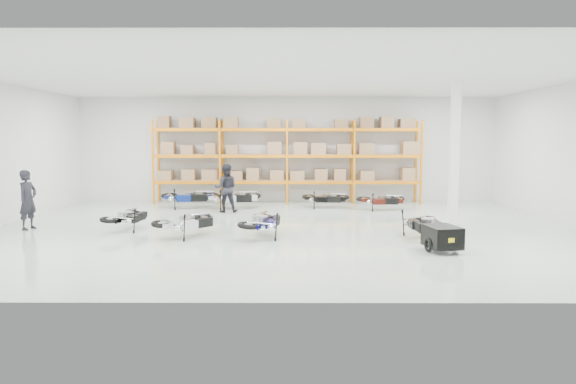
{
  "coord_description": "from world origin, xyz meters",
  "views": [
    {
      "loc": [
        0.12,
        -15.36,
        2.75
      ],
      "look_at": [
        0.06,
        0.36,
        1.1
      ],
      "focal_mm": 32.0,
      "sensor_mm": 36.0,
      "label": 1
    }
  ],
  "objects_px": {
    "trailer": "(442,237)",
    "person_left": "(28,200)",
    "moto_touring_right": "(425,220)",
    "moto_back_a": "(189,193)",
    "moto_back_c": "(326,195)",
    "moto_black_far_left": "(128,214)",
    "moto_back_d": "(382,197)",
    "person_back": "(226,188)",
    "moto_back_b": "(233,194)",
    "moto_blue_centre": "(263,218)",
    "moto_silver_left": "(188,218)"
  },
  "relations": [
    {
      "from": "trailer",
      "to": "moto_back_c",
      "type": "height_order",
      "value": "moto_back_c"
    },
    {
      "from": "trailer",
      "to": "person_left",
      "type": "bearing_deg",
      "value": 154.42
    },
    {
      "from": "moto_black_far_left",
      "to": "moto_back_a",
      "type": "bearing_deg",
      "value": -89.79
    },
    {
      "from": "moto_black_far_left",
      "to": "moto_back_d",
      "type": "distance_m",
      "value": 9.47
    },
    {
      "from": "moto_silver_left",
      "to": "person_left",
      "type": "height_order",
      "value": "person_left"
    },
    {
      "from": "moto_back_d",
      "to": "moto_touring_right",
      "type": "bearing_deg",
      "value": 178.28
    },
    {
      "from": "moto_black_far_left",
      "to": "moto_touring_right",
      "type": "xyz_separation_m",
      "value": [
        8.56,
        -1.34,
        0.03
      ]
    },
    {
      "from": "moto_back_d",
      "to": "person_left",
      "type": "xyz_separation_m",
      "value": [
        -11.45,
        -4.22,
        0.41
      ]
    },
    {
      "from": "trailer",
      "to": "moto_back_b",
      "type": "bearing_deg",
      "value": 117.04
    },
    {
      "from": "moto_back_c",
      "to": "person_left",
      "type": "height_order",
      "value": "person_left"
    },
    {
      "from": "moto_black_far_left",
      "to": "person_left",
      "type": "relative_size",
      "value": 0.91
    },
    {
      "from": "trailer",
      "to": "moto_back_c",
      "type": "bearing_deg",
      "value": 95.35
    },
    {
      "from": "moto_back_a",
      "to": "person_left",
      "type": "distance_m",
      "value": 6.18
    },
    {
      "from": "moto_back_c",
      "to": "moto_black_far_left",
      "type": "bearing_deg",
      "value": 132.0
    },
    {
      "from": "trailer",
      "to": "person_back",
      "type": "xyz_separation_m",
      "value": [
        -6.09,
        6.73,
        0.54
      ]
    },
    {
      "from": "moto_black_far_left",
      "to": "trailer",
      "type": "distance_m",
      "value": 9.05
    },
    {
      "from": "moto_silver_left",
      "to": "moto_blue_centre",
      "type": "bearing_deg",
      "value": -137.57
    },
    {
      "from": "person_left",
      "to": "moto_silver_left",
      "type": "bearing_deg",
      "value": -89.28
    },
    {
      "from": "moto_black_far_left",
      "to": "trailer",
      "type": "xyz_separation_m",
      "value": [
        8.56,
        -2.93,
        -0.13
      ]
    },
    {
      "from": "trailer",
      "to": "moto_back_c",
      "type": "relative_size",
      "value": 0.95
    },
    {
      "from": "moto_black_far_left",
      "to": "moto_touring_right",
      "type": "distance_m",
      "value": 8.67
    },
    {
      "from": "person_left",
      "to": "person_back",
      "type": "xyz_separation_m",
      "value": [
        5.53,
        3.64,
        0.0
      ]
    },
    {
      "from": "moto_silver_left",
      "to": "moto_black_far_left",
      "type": "height_order",
      "value": "moto_silver_left"
    },
    {
      "from": "trailer",
      "to": "moto_back_d",
      "type": "xyz_separation_m",
      "value": [
        -0.17,
        7.31,
        0.13
      ]
    },
    {
      "from": "moto_silver_left",
      "to": "person_back",
      "type": "distance_m",
      "value": 4.89
    },
    {
      "from": "moto_black_far_left",
      "to": "moto_back_b",
      "type": "height_order",
      "value": "moto_back_b"
    },
    {
      "from": "moto_blue_centre",
      "to": "moto_back_a",
      "type": "height_order",
      "value": "moto_back_a"
    },
    {
      "from": "moto_back_a",
      "to": "moto_back_d",
      "type": "bearing_deg",
      "value": -101.8
    },
    {
      "from": "trailer",
      "to": "moto_back_c",
      "type": "distance_m",
      "value": 8.24
    },
    {
      "from": "trailer",
      "to": "person_left",
      "type": "height_order",
      "value": "person_left"
    },
    {
      "from": "moto_back_b",
      "to": "trailer",
      "type": "bearing_deg",
      "value": -152.42
    },
    {
      "from": "moto_back_d",
      "to": "moto_back_b",
      "type": "bearing_deg",
      "value": 83.5
    },
    {
      "from": "moto_back_b",
      "to": "moto_back_c",
      "type": "xyz_separation_m",
      "value": [
        3.62,
        0.29,
        -0.08
      ]
    },
    {
      "from": "moto_blue_centre",
      "to": "person_left",
      "type": "xyz_separation_m",
      "value": [
        -7.19,
        1.23,
        0.36
      ]
    },
    {
      "from": "moto_back_c",
      "to": "person_left",
      "type": "bearing_deg",
      "value": 120.96
    },
    {
      "from": "trailer",
      "to": "person_back",
      "type": "bearing_deg",
      "value": 121.45
    },
    {
      "from": "trailer",
      "to": "moto_back_b",
      "type": "xyz_separation_m",
      "value": [
        -5.9,
        7.62,
        0.21
      ]
    },
    {
      "from": "trailer",
      "to": "person_left",
      "type": "xyz_separation_m",
      "value": [
        -11.62,
        3.08,
        0.53
      ]
    },
    {
      "from": "trailer",
      "to": "moto_back_c",
      "type": "xyz_separation_m",
      "value": [
        -2.28,
        7.92,
        0.13
      ]
    },
    {
      "from": "moto_blue_centre",
      "to": "moto_touring_right",
      "type": "distance_m",
      "value": 4.44
    },
    {
      "from": "moto_blue_centre",
      "to": "moto_back_c",
      "type": "relative_size",
      "value": 1.09
    },
    {
      "from": "moto_touring_right",
      "to": "moto_back_a",
      "type": "bearing_deg",
      "value": 139.13
    },
    {
      "from": "moto_back_a",
      "to": "moto_back_c",
      "type": "xyz_separation_m",
      "value": [
        5.38,
        0.09,
        -0.09
      ]
    },
    {
      "from": "moto_black_far_left",
      "to": "person_left",
      "type": "distance_m",
      "value": 3.08
    },
    {
      "from": "moto_touring_right",
      "to": "person_back",
      "type": "distance_m",
      "value": 7.97
    },
    {
      "from": "person_left",
      "to": "moto_back_d",
      "type": "bearing_deg",
      "value": -55.57
    },
    {
      "from": "moto_silver_left",
      "to": "trailer",
      "type": "distance_m",
      "value": 6.79
    },
    {
      "from": "moto_back_b",
      "to": "moto_touring_right",
      "type": "bearing_deg",
      "value": -145.75
    },
    {
      "from": "moto_back_d",
      "to": "person_back",
      "type": "height_order",
      "value": "person_back"
    },
    {
      "from": "moto_blue_centre",
      "to": "moto_back_c",
      "type": "xyz_separation_m",
      "value": [
        2.15,
        6.06,
        -0.04
      ]
    }
  ]
}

